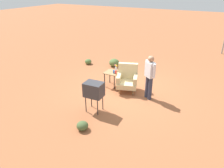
{
  "coord_description": "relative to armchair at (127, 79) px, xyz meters",
  "views": [
    {
      "loc": [
        3.0,
        -6.82,
        3.86
      ],
      "look_at": [
        -0.16,
        -0.93,
        0.65
      ],
      "focal_mm": 33.59,
      "sensor_mm": 36.0,
      "label": 1
    }
  ],
  "objects": [
    {
      "name": "shrub_far",
      "position": [
        -0.09,
        -2.93,
        -0.37
      ],
      "size": [
        0.34,
        0.34,
        0.26
      ],
      "primitive_type": "ellipsoid",
      "color": "#475B33",
      "rests_on": "ground"
    },
    {
      "name": "side_table",
      "position": [
        -0.72,
        0.06,
        0.03
      ],
      "size": [
        0.56,
        0.56,
        0.61
      ],
      "color": "black",
      "rests_on": "ground"
    },
    {
      "name": "armchair",
      "position": [
        0.0,
        0.0,
        0.0
      ],
      "size": [
        0.97,
        0.98,
        1.06
      ],
      "color": "#937047",
      "rests_on": "ground"
    },
    {
      "name": "flower_vase",
      "position": [
        -0.64,
        0.27,
        0.26
      ],
      "size": [
        0.15,
        0.1,
        0.27
      ],
      "color": "silver",
      "rests_on": "side_table"
    },
    {
      "name": "soda_can_red",
      "position": [
        -0.5,
        -0.01,
        0.18
      ],
      "size": [
        0.07,
        0.07,
        0.12
      ],
      "primitive_type": "cylinder",
      "color": "red",
      "rests_on": "side_table"
    },
    {
      "name": "shrub_near",
      "position": [
        -3.07,
        1.78,
        -0.36
      ],
      "size": [
        0.35,
        0.35,
        0.27
      ],
      "primitive_type": "ellipsoid",
      "color": "#516B38",
      "rests_on": "ground"
    },
    {
      "name": "ground_plane",
      "position": [
        0.01,
        -0.07,
        -0.5
      ],
      "size": [
        60.0,
        60.0,
        0.0
      ],
      "primitive_type": "plane",
      "color": "#A05B38"
    },
    {
      "name": "person_standing",
      "position": [
        0.96,
        -0.23,
        0.44
      ],
      "size": [
        0.47,
        0.39,
        1.64
      ],
      "color": "#2D3347",
      "rests_on": "ground"
    },
    {
      "name": "tv_on_stand",
      "position": [
        -0.33,
        -1.89,
        0.28
      ],
      "size": [
        0.62,
        0.48,
        1.03
      ],
      "color": "black",
      "rests_on": "ground"
    },
    {
      "name": "shrub_mid",
      "position": [
        -1.7,
        2.13,
        -0.3
      ],
      "size": [
        0.51,
        0.51,
        0.4
      ],
      "primitive_type": "ellipsoid",
      "color": "#516B38",
      "rests_on": "ground"
    },
    {
      "name": "soda_can_blue",
      "position": [
        -0.6,
        0.0,
        0.18
      ],
      "size": [
        0.07,
        0.07,
        0.12
      ],
      "primitive_type": "cylinder",
      "color": "blue",
      "rests_on": "side_table"
    }
  ]
}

